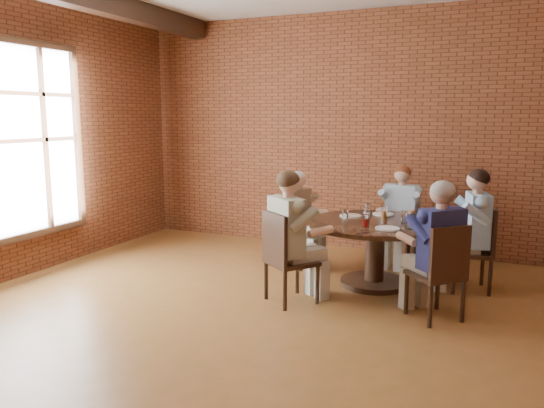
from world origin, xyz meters
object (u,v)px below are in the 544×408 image
at_px(chair_d, 284,255).
at_px(diner_a, 471,231).
at_px(chair_a, 478,246).
at_px(chair_c, 296,229).
at_px(diner_d, 292,237).
at_px(dining_table, 375,241).
at_px(chair_b, 401,226).
at_px(chair_e, 441,269).
at_px(diner_e, 436,251).
at_px(smartphone, 410,227).
at_px(diner_c, 300,220).
at_px(diner_b, 400,216).

bearing_deg(chair_d, diner_a, -107.88).
distance_m(chair_a, chair_c, 2.23).
relative_size(chair_d, diner_d, 0.70).
distance_m(dining_table, chair_a, 1.13).
xyz_separation_m(chair_b, chair_e, (0.71, -1.90, 0.01)).
relative_size(diner_d, diner_e, 1.03).
bearing_deg(diner_d, smartphone, -110.17).
xyz_separation_m(diner_a, chair_b, (-0.90, 0.81, -0.18)).
relative_size(diner_c, diner_e, 0.92).
bearing_deg(chair_e, diner_d, -42.15).
height_order(chair_c, smartphone, chair_c).
distance_m(chair_b, chair_d, 2.20).
height_order(diner_a, chair_d, diner_a).
bearing_deg(dining_table, diner_e, -45.83).
height_order(dining_table, chair_b, chair_b).
distance_m(diner_d, diner_e, 1.44).
distance_m(dining_table, diner_c, 1.14).
height_order(diner_e, smartphone, diner_e).
relative_size(chair_c, chair_d, 0.92).
bearing_deg(chair_c, smartphone, -91.38).
xyz_separation_m(diner_a, diner_b, (-0.91, 0.73, -0.03)).
height_order(diner_b, chair_e, diner_b).
xyz_separation_m(chair_a, chair_e, (-0.28, -1.12, -0.00)).
xyz_separation_m(chair_e, diner_e, (-0.06, 0.06, 0.16)).
bearing_deg(dining_table, chair_d, -127.10).
bearing_deg(chair_d, smartphone, -108.84).
relative_size(chair_a, chair_e, 1.01).
bearing_deg(diner_a, chair_e, -23.88).
bearing_deg(chair_d, dining_table, -90.00).
distance_m(diner_a, diner_e, 1.06).
relative_size(chair_b, smartphone, 6.00).
distance_m(chair_a, chair_d, 2.21).
bearing_deg(diner_a, chair_c, -108.26).
height_order(dining_table, diner_d, diner_d).
bearing_deg(diner_b, smartphone, -69.06).
xyz_separation_m(chair_a, diner_d, (-1.77, -1.17, 0.18)).
distance_m(chair_b, chair_c, 1.40).
height_order(diner_d, smartphone, diner_d).
height_order(diner_b, chair_d, diner_b).
xyz_separation_m(dining_table, smartphone, (0.42, -0.19, 0.23)).
distance_m(chair_b, smartphone, 1.31).
xyz_separation_m(diner_b, smartphone, (0.31, -1.17, 0.10)).
xyz_separation_m(dining_table, chair_b, (0.11, 1.06, -0.03)).
bearing_deg(smartphone, diner_e, -76.40).
height_order(chair_a, diner_e, diner_e).
bearing_deg(chair_a, chair_b, -142.58).
relative_size(chair_b, diner_c, 0.74).
xyz_separation_m(chair_a, diner_c, (-2.16, 0.11, 0.10)).
bearing_deg(smartphone, dining_table, 138.33).
distance_m(dining_table, smartphone, 0.51).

